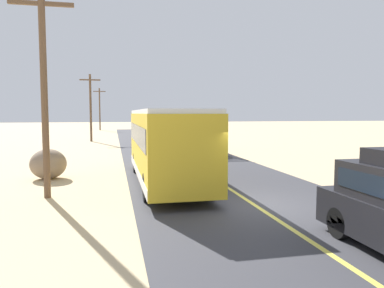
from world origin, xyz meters
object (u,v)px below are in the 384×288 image
(bus, at_px, (166,144))
(power_pole_far, at_px, (100,108))
(livestock_truck, at_px, (185,128))
(car_far, at_px, (164,130))
(boulder_near_shoulder, at_px, (48,164))
(power_pole_near, at_px, (44,86))
(power_pole_mid, at_px, (91,105))

(bus, height_order, power_pole_far, power_pole_far)
(livestock_truck, relative_size, car_far, 2.20)
(car_far, bearing_deg, boulder_near_shoulder, -106.69)
(power_pole_near, relative_size, boulder_near_shoulder, 4.47)
(bus, bearing_deg, car_far, 82.46)
(power_pole_near, xyz_separation_m, power_pole_far, (0.00, 55.38, 0.07))
(livestock_truck, xyz_separation_m, power_pole_mid, (-8.56, 10.02, 2.15))
(power_pole_mid, height_order, power_pole_far, power_pole_far)
(livestock_truck, height_order, power_pole_far, power_pole_far)
(car_far, relative_size, power_pole_near, 0.58)
(car_far, distance_m, boulder_near_shoulder, 34.72)
(bus, relative_size, power_pole_far, 1.31)
(livestock_truck, height_order, power_pole_near, power_pole_near)
(livestock_truck, xyz_separation_m, boulder_near_shoulder, (-9.19, -13.54, -1.08))
(car_far, distance_m, power_pole_near, 38.67)
(boulder_near_shoulder, bearing_deg, power_pole_far, 89.30)
(power_pole_mid, bearing_deg, boulder_near_shoulder, -91.53)
(bus, bearing_deg, livestock_truck, 76.07)
(bus, relative_size, boulder_near_shoulder, 5.93)
(livestock_truck, relative_size, boulder_near_shoulder, 5.76)
(bus, height_order, power_pole_mid, power_pole_mid)
(livestock_truck, relative_size, power_pole_far, 1.27)
(power_pole_far, height_order, boulder_near_shoulder, power_pole_far)
(car_far, distance_m, power_pole_mid, 13.84)
(power_pole_mid, distance_m, power_pole_far, 27.69)
(bus, distance_m, power_pole_far, 53.83)
(power_pole_far, bearing_deg, boulder_near_shoulder, -90.70)
(car_far, height_order, power_pole_far, power_pole_far)
(livestock_truck, distance_m, power_pole_mid, 13.36)
(livestock_truck, xyz_separation_m, car_far, (0.77, 19.71, -1.10))
(power_pole_mid, bearing_deg, bus, -79.86)
(car_far, relative_size, power_pole_mid, 0.60)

